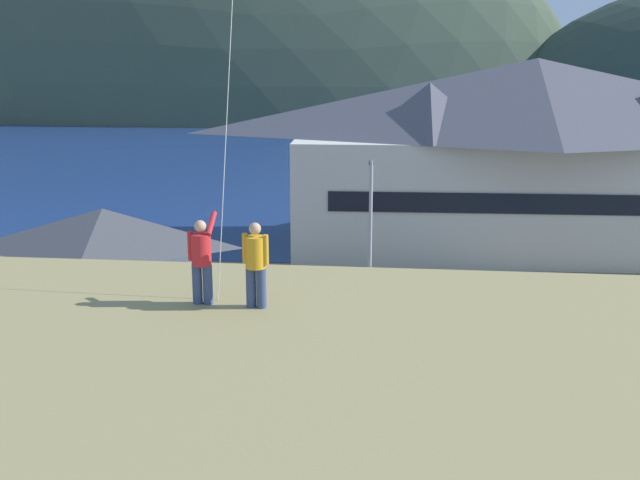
{
  "coord_description": "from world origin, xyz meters",
  "views": [
    {
      "loc": [
        2.03,
        -22.81,
        11.65
      ],
      "look_at": [
        -1.31,
        9.0,
        3.66
      ],
      "focal_mm": 42.49,
      "sensor_mm": 36.0,
      "label": 1
    }
  ],
  "objects_px": {
    "wharf_dock": "(392,198)",
    "person_companion": "(256,262)",
    "harbor_lodge": "(532,151)",
    "moored_boat_wharfside": "(350,185)",
    "storage_shed_near_lot": "(107,273)",
    "storage_shed_waterside": "(366,195)",
    "parking_light_pole": "(370,224)",
    "person_kite_flyer": "(202,259)",
    "parked_car_back_row_left": "(358,324)",
    "parked_car_corner_spot": "(200,363)",
    "parked_car_mid_row_far": "(487,378)"
  },
  "relations": [
    {
      "from": "wharf_dock",
      "to": "person_companion",
      "type": "bearing_deg",
      "value": -92.9
    },
    {
      "from": "harbor_lodge",
      "to": "moored_boat_wharfside",
      "type": "relative_size",
      "value": 3.98
    },
    {
      "from": "storage_shed_near_lot",
      "to": "storage_shed_waterside",
      "type": "height_order",
      "value": "storage_shed_near_lot"
    },
    {
      "from": "wharf_dock",
      "to": "moored_boat_wharfside",
      "type": "height_order",
      "value": "moored_boat_wharfside"
    },
    {
      "from": "parking_light_pole",
      "to": "storage_shed_waterside",
      "type": "bearing_deg",
      "value": 93.22
    },
    {
      "from": "storage_shed_near_lot",
      "to": "moored_boat_wharfside",
      "type": "bearing_deg",
      "value": 77.26
    },
    {
      "from": "moored_boat_wharfside",
      "to": "person_kite_flyer",
      "type": "distance_m",
      "value": 48.85
    },
    {
      "from": "person_kite_flyer",
      "to": "person_companion",
      "type": "relative_size",
      "value": 1.07
    },
    {
      "from": "storage_shed_near_lot",
      "to": "moored_boat_wharfside",
      "type": "relative_size",
      "value": 1.14
    },
    {
      "from": "storage_shed_near_lot",
      "to": "person_companion",
      "type": "relative_size",
      "value": 4.85
    },
    {
      "from": "harbor_lodge",
      "to": "person_companion",
      "type": "bearing_deg",
      "value": -108.69
    },
    {
      "from": "harbor_lodge",
      "to": "person_kite_flyer",
      "type": "height_order",
      "value": "harbor_lodge"
    },
    {
      "from": "storage_shed_near_lot",
      "to": "parked_car_back_row_left",
      "type": "xyz_separation_m",
      "value": [
        10.28,
        0.07,
        -1.82
      ]
    },
    {
      "from": "wharf_dock",
      "to": "person_kite_flyer",
      "type": "xyz_separation_m",
      "value": [
        -3.41,
        -45.02,
        7.26
      ]
    },
    {
      "from": "person_kite_flyer",
      "to": "storage_shed_waterside",
      "type": "bearing_deg",
      "value": 86.88
    },
    {
      "from": "storage_shed_near_lot",
      "to": "parked_car_back_row_left",
      "type": "height_order",
      "value": "storage_shed_near_lot"
    },
    {
      "from": "parked_car_back_row_left",
      "to": "parking_light_pole",
      "type": "distance_m",
      "value": 5.68
    },
    {
      "from": "harbor_lodge",
      "to": "storage_shed_waterside",
      "type": "relative_size",
      "value": 5.18
    },
    {
      "from": "parking_light_pole",
      "to": "parked_car_corner_spot",
      "type": "bearing_deg",
      "value": -120.74
    },
    {
      "from": "parked_car_mid_row_far",
      "to": "harbor_lodge",
      "type": "bearing_deg",
      "value": 77.77
    },
    {
      "from": "parked_car_mid_row_far",
      "to": "person_companion",
      "type": "relative_size",
      "value": 2.43
    },
    {
      "from": "parked_car_back_row_left",
      "to": "parked_car_mid_row_far",
      "type": "height_order",
      "value": "same"
    },
    {
      "from": "storage_shed_near_lot",
      "to": "moored_boat_wharfside",
      "type": "distance_m",
      "value": 35.13
    },
    {
      "from": "moored_boat_wharfside",
      "to": "person_companion",
      "type": "height_order",
      "value": "person_companion"
    },
    {
      "from": "wharf_dock",
      "to": "storage_shed_waterside",
      "type": "bearing_deg",
      "value": -98.01
    },
    {
      "from": "harbor_lodge",
      "to": "parked_car_corner_spot",
      "type": "relative_size",
      "value": 6.95
    },
    {
      "from": "parked_car_corner_spot",
      "to": "parked_car_mid_row_far",
      "type": "distance_m",
      "value": 9.85
    },
    {
      "from": "parked_car_back_row_left",
      "to": "parked_car_mid_row_far",
      "type": "bearing_deg",
      "value": -46.03
    },
    {
      "from": "harbor_lodge",
      "to": "parking_light_pole",
      "type": "height_order",
      "value": "harbor_lodge"
    },
    {
      "from": "storage_shed_near_lot",
      "to": "person_companion",
      "type": "xyz_separation_m",
      "value": [
        8.96,
        -14.26,
        4.71
      ]
    },
    {
      "from": "parked_car_back_row_left",
      "to": "person_kite_flyer",
      "type": "bearing_deg",
      "value": -99.74
    },
    {
      "from": "moored_boat_wharfside",
      "to": "parked_car_back_row_left",
      "type": "height_order",
      "value": "moored_boat_wharfside"
    },
    {
      "from": "storage_shed_waterside",
      "to": "parked_car_corner_spot",
      "type": "distance_m",
      "value": 24.76
    },
    {
      "from": "storage_shed_near_lot",
      "to": "parked_car_mid_row_far",
      "type": "height_order",
      "value": "storage_shed_near_lot"
    },
    {
      "from": "moored_boat_wharfside",
      "to": "parked_car_back_row_left",
      "type": "xyz_separation_m",
      "value": [
        2.54,
        -34.13,
        0.34
      ]
    },
    {
      "from": "parked_car_back_row_left",
      "to": "parked_car_mid_row_far",
      "type": "distance_m",
      "value": 6.56
    },
    {
      "from": "parked_car_corner_spot",
      "to": "person_companion",
      "type": "relative_size",
      "value": 2.45
    },
    {
      "from": "wharf_dock",
      "to": "person_companion",
      "type": "relative_size",
      "value": 9.03
    },
    {
      "from": "storage_shed_near_lot",
      "to": "parked_car_back_row_left",
      "type": "relative_size",
      "value": 1.98
    },
    {
      "from": "parked_car_corner_spot",
      "to": "storage_shed_waterside",
      "type": "bearing_deg",
      "value": 79.04
    },
    {
      "from": "moored_boat_wharfside",
      "to": "parked_car_mid_row_far",
      "type": "height_order",
      "value": "moored_boat_wharfside"
    },
    {
      "from": "storage_shed_waterside",
      "to": "moored_boat_wharfside",
      "type": "bearing_deg",
      "value": 97.74
    },
    {
      "from": "storage_shed_near_lot",
      "to": "storage_shed_waterside",
      "type": "xyz_separation_m",
      "value": [
        9.69,
        19.83,
        -0.3
      ]
    },
    {
      "from": "storage_shed_near_lot",
      "to": "wharf_dock",
      "type": "distance_m",
      "value": 32.94
    },
    {
      "from": "wharf_dock",
      "to": "parked_car_corner_spot",
      "type": "distance_m",
      "value": 35.85
    },
    {
      "from": "wharf_dock",
      "to": "harbor_lodge",
      "type": "bearing_deg",
      "value": -59.26
    },
    {
      "from": "parked_car_mid_row_far",
      "to": "moored_boat_wharfside",
      "type": "bearing_deg",
      "value": 100.35
    },
    {
      "from": "parked_car_corner_spot",
      "to": "harbor_lodge",
      "type": "bearing_deg",
      "value": 55.81
    },
    {
      "from": "moored_boat_wharfside",
      "to": "parked_car_back_row_left",
      "type": "bearing_deg",
      "value": -85.74
    },
    {
      "from": "parked_car_corner_spot",
      "to": "parking_light_pole",
      "type": "height_order",
      "value": "parking_light_pole"
    }
  ]
}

